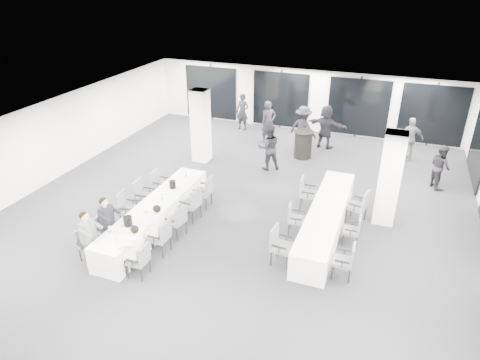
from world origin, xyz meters
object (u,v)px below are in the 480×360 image
object	(u,v)px
chair_side_right_far	(360,205)
standing_guest_b	(269,145)
chair_main_left_mid	(127,207)
ice_bucket_far	(173,184)
chair_main_left_far	(159,182)
chair_main_right_near	(141,259)
banquet_table_main	(156,215)
chair_main_left_fourth	(143,194)
standing_guest_f	(326,124)
chair_main_right_second	(162,235)
standing_guest_a	(269,120)
chair_side_left_mid	(294,217)
standing_guest_d	(410,136)
chair_main_left_near	(87,243)
cocktail_table	(303,144)
banquet_table_side	(326,220)
chair_main_right_far	(205,190)
standing_guest_c	(303,126)
ice_bucket_near	(128,221)
standing_guest_e	(397,146)
chair_side_right_mid	(354,229)
chair_main_right_fourth	(193,202)
chair_main_left_second	(105,228)
chair_side_right_near	(347,259)
chair_side_left_far	(306,191)
chair_side_left_near	(279,243)
standing_guest_h	(441,164)
standing_guest_g	(242,110)
chair_main_right_mid	(178,219)

from	to	relation	value
chair_side_right_far	standing_guest_b	world-z (taller)	standing_guest_b
chair_main_left_mid	ice_bucket_far	bearing A→B (deg)	135.43
chair_main_left_far	chair_main_right_near	distance (m)	4.07
banquet_table_main	chair_main_left_mid	world-z (taller)	chair_main_left_mid
banquet_table_main	chair_main_left_fourth	xyz separation A→B (m)	(-0.84, 0.66, 0.21)
standing_guest_b	standing_guest_f	bearing A→B (deg)	-148.32
chair_main_right_second	standing_guest_a	bearing A→B (deg)	-0.18
chair_side_left_mid	standing_guest_d	distance (m)	7.32
chair_main_left_mid	standing_guest_b	bearing A→B (deg)	141.50
chair_main_left_near	chair_main_left_far	distance (m)	3.61
cocktail_table	chair_main_right_second	world-z (taller)	cocktail_table
chair_main_left_fourth	chair_main_left_far	bearing A→B (deg)	174.88
banquet_table_side	chair_main_right_far	distance (m)	3.82
standing_guest_b	standing_guest_c	distance (m)	2.45
banquet_table_main	chair_main_right_second	world-z (taller)	chair_main_right_second
ice_bucket_near	chair_main_left_mid	bearing A→B (deg)	126.93
standing_guest_e	banquet_table_main	bearing A→B (deg)	146.86
chair_side_right_mid	standing_guest_f	bearing A→B (deg)	14.17
chair_main_right_fourth	chair_side_right_far	distance (m)	4.92
chair_main_right_second	chair_main_right_fourth	world-z (taller)	chair_main_right_fourth
chair_main_left_mid	chair_side_right_far	xyz separation A→B (m)	(6.33, 2.53, -0.00)
chair_main_left_far	standing_guest_b	size ratio (longest dim) A/B	0.48
banquet_table_side	chair_main_right_second	world-z (taller)	chair_main_right_second
chair_main_left_second	standing_guest_d	distance (m)	11.77
ice_bucket_near	ice_bucket_far	xyz separation A→B (m)	(0.05, 2.30, -0.01)
chair_side_right_near	ice_bucket_near	distance (m)	5.61
chair_side_left_far	standing_guest_f	distance (m)	5.27
banquet_table_side	standing_guest_e	xyz separation A→B (m)	(1.63, 5.28, 0.51)
chair_side_right_mid	standing_guest_d	distance (m)	6.82
chair_side_right_near	standing_guest_f	size ratio (longest dim) A/B	0.46
chair_side_left_near	chair_side_right_mid	xyz separation A→B (m)	(1.67, 1.49, -0.09)
standing_guest_f	chair_main_right_near	bearing A→B (deg)	87.70
banquet_table_main	standing_guest_h	xyz separation A→B (m)	(7.72, 5.62, 0.50)
chair_main_left_second	standing_guest_g	world-z (taller)	standing_guest_g
chair_main_left_second	standing_guest_h	xyz separation A→B (m)	(8.55, 6.83, 0.37)
banquet_table_main	standing_guest_e	size ratio (longest dim) A/B	2.84
chair_side_left_mid	chair_side_right_mid	bearing A→B (deg)	83.95
chair_main_left_far	standing_guest_e	distance (m)	8.79
banquet_table_main	chair_main_right_fourth	world-z (taller)	chair_main_right_fourth
chair_side_right_mid	standing_guest_c	size ratio (longest dim) A/B	0.42
banquet_table_side	standing_guest_e	bearing A→B (deg)	72.84
chair_main_left_fourth	ice_bucket_far	size ratio (longest dim) A/B	4.39
ice_bucket_near	standing_guest_a	bearing A→B (deg)	82.94
chair_main_right_mid	chair_side_left_mid	bearing A→B (deg)	-54.98
chair_main_right_second	chair_side_left_near	xyz separation A→B (m)	(2.97, 0.70, 0.03)
chair_side_left_near	chair_side_right_near	world-z (taller)	chair_side_left_near
chair_side_left_mid	standing_guest_c	size ratio (longest dim) A/B	0.44
chair_main_right_far	standing_guest_h	xyz separation A→B (m)	(6.88, 4.04, 0.29)
standing_guest_h	chair_side_left_mid	bearing A→B (deg)	111.23
standing_guest_h	ice_bucket_near	distance (m)	10.36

